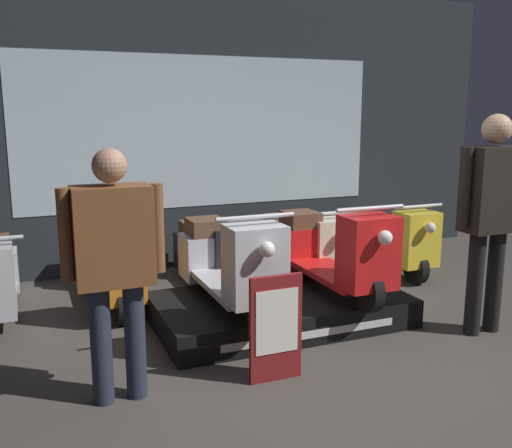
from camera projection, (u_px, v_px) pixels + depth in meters
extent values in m
plane|color=#423D38|center=(337.00, 368.00, 4.04)|extent=(30.00, 30.00, 0.00)
cube|color=#23282D|center=(203.00, 128.00, 6.55)|extent=(7.59, 0.08, 3.20)
cube|color=silver|center=(204.00, 132.00, 6.52)|extent=(4.17, 0.01, 1.70)
cube|color=black|center=(280.00, 309.00, 4.88)|extent=(2.10, 1.14, 0.24)
cube|color=silver|center=(312.00, 334.00, 4.37)|extent=(1.47, 0.01, 0.06)
cylinder|color=black|center=(256.00, 306.00, 4.10)|extent=(0.09, 0.34, 0.34)
cylinder|color=black|center=(206.00, 265.00, 5.21)|extent=(0.09, 0.34, 0.34)
cube|color=#BCBCC1|center=(228.00, 284.00, 4.65)|extent=(0.39, 1.12, 0.05)
cube|color=#BCBCC1|center=(255.00, 265.00, 4.06)|extent=(0.41, 0.31, 0.57)
cube|color=#BCBCC1|center=(206.00, 256.00, 5.16)|extent=(0.43, 0.36, 0.39)
cube|color=brown|center=(206.00, 227.00, 5.10)|extent=(0.31, 0.33, 0.15)
cylinder|color=silver|center=(256.00, 217.00, 3.98)|extent=(0.59, 0.03, 0.03)
sphere|color=white|center=(267.00, 249.00, 3.83)|extent=(0.11, 0.11, 0.11)
cylinder|color=black|center=(368.00, 291.00, 4.45)|extent=(0.09, 0.34, 0.34)
cylinder|color=black|center=(298.00, 255.00, 5.56)|extent=(0.09, 0.34, 0.34)
cube|color=red|center=(329.00, 272.00, 5.00)|extent=(0.39, 1.12, 0.05)
cube|color=red|center=(368.00, 252.00, 4.41)|extent=(0.41, 0.31, 0.57)
cube|color=red|center=(300.00, 247.00, 5.52)|extent=(0.43, 0.36, 0.39)
cube|color=brown|center=(301.00, 219.00, 5.46)|extent=(0.31, 0.33, 0.15)
cylinder|color=silver|center=(370.00, 208.00, 4.34)|extent=(0.59, 0.03, 0.03)
sphere|color=white|center=(385.00, 238.00, 4.19)|extent=(0.11, 0.11, 0.11)
cylinder|color=black|center=(121.00, 305.00, 4.85)|extent=(0.09, 0.34, 0.34)
cylinder|color=black|center=(102.00, 269.00, 5.95)|extent=(0.09, 0.34, 0.34)
cube|color=orange|center=(111.00, 286.00, 5.40)|extent=(0.39, 1.12, 0.05)
cube|color=orange|center=(119.00, 269.00, 4.81)|extent=(0.41, 0.31, 0.57)
cube|color=orange|center=(102.00, 261.00, 5.91)|extent=(0.43, 0.36, 0.39)
cube|color=brown|center=(101.00, 236.00, 5.85)|extent=(0.31, 0.33, 0.15)
cylinder|color=silver|center=(117.00, 229.00, 4.73)|extent=(0.59, 0.03, 0.03)
sphere|color=white|center=(122.00, 257.00, 4.58)|extent=(0.11, 0.11, 0.11)
cylinder|color=black|center=(234.00, 291.00, 5.22)|extent=(0.09, 0.34, 0.34)
cylinder|color=black|center=(196.00, 259.00, 6.33)|extent=(0.09, 0.34, 0.34)
cube|color=black|center=(213.00, 274.00, 5.78)|extent=(0.39, 1.12, 0.05)
cube|color=black|center=(233.00, 258.00, 5.19)|extent=(0.41, 0.31, 0.57)
cube|color=black|center=(196.00, 252.00, 6.29)|extent=(0.43, 0.36, 0.39)
cube|color=brown|center=(196.00, 228.00, 6.23)|extent=(0.31, 0.33, 0.15)
cylinder|color=silver|center=(233.00, 221.00, 5.11)|extent=(0.59, 0.03, 0.03)
sphere|color=white|center=(241.00, 246.00, 4.96)|extent=(0.11, 0.11, 0.11)
cylinder|color=black|center=(331.00, 278.00, 5.60)|extent=(0.09, 0.34, 0.34)
cylinder|color=black|center=(279.00, 251.00, 6.71)|extent=(0.09, 0.34, 0.34)
cube|color=beige|center=(303.00, 264.00, 6.16)|extent=(0.39, 1.12, 0.05)
cube|color=beige|center=(331.00, 248.00, 5.57)|extent=(0.41, 0.31, 0.57)
cube|color=beige|center=(280.00, 244.00, 6.67)|extent=(0.43, 0.36, 0.39)
cube|color=brown|center=(281.00, 221.00, 6.61)|extent=(0.31, 0.33, 0.15)
cylinder|color=silver|center=(332.00, 213.00, 5.49)|extent=(0.59, 0.03, 0.03)
sphere|color=white|center=(342.00, 236.00, 5.34)|extent=(0.11, 0.11, 0.11)
cylinder|color=black|center=(416.00, 268.00, 5.98)|extent=(0.09, 0.34, 0.34)
cylinder|color=black|center=(354.00, 243.00, 7.09)|extent=(0.09, 0.34, 0.34)
cube|color=yellow|center=(382.00, 255.00, 6.54)|extent=(0.39, 1.12, 0.05)
cube|color=yellow|center=(416.00, 239.00, 5.95)|extent=(0.41, 0.31, 0.57)
cube|color=yellow|center=(355.00, 237.00, 7.05)|extent=(0.43, 0.36, 0.39)
cube|color=brown|center=(356.00, 215.00, 6.99)|extent=(0.31, 0.33, 0.15)
cylinder|color=silver|center=(418.00, 206.00, 5.87)|extent=(0.59, 0.03, 0.03)
sphere|color=white|center=(430.00, 228.00, 5.72)|extent=(0.11, 0.11, 0.11)
cylinder|color=#232838|center=(101.00, 345.00, 3.50)|extent=(0.13, 0.13, 0.76)
cylinder|color=#232838|center=(135.00, 340.00, 3.58)|extent=(0.13, 0.13, 0.76)
cube|color=brown|center=(113.00, 236.00, 3.40)|extent=(0.46, 0.26, 0.60)
cylinder|color=brown|center=(65.00, 235.00, 3.30)|extent=(0.08, 0.08, 0.55)
cylinder|color=brown|center=(158.00, 228.00, 3.50)|extent=(0.08, 0.08, 0.55)
sphere|color=#A87A5B|center=(109.00, 166.00, 3.32)|extent=(0.21, 0.21, 0.21)
cylinder|color=black|center=(475.00, 284.00, 4.58)|extent=(0.13, 0.13, 0.85)
cylinder|color=black|center=(494.00, 281.00, 4.66)|extent=(0.13, 0.13, 0.85)
cube|color=black|center=(492.00, 189.00, 4.47)|extent=(0.45, 0.25, 0.67)
cylinder|color=black|center=(466.00, 188.00, 4.37)|extent=(0.08, 0.08, 0.62)
sphere|color=tan|center=(497.00, 129.00, 4.38)|extent=(0.23, 0.23, 0.23)
cube|color=maroon|center=(276.00, 328.00, 3.80)|extent=(0.37, 0.04, 0.73)
cube|color=white|center=(277.00, 322.00, 3.77)|extent=(0.30, 0.01, 0.44)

